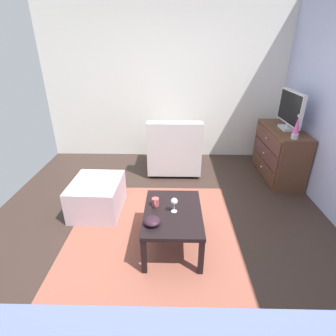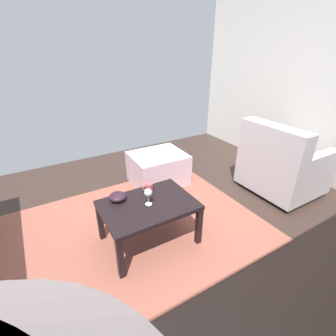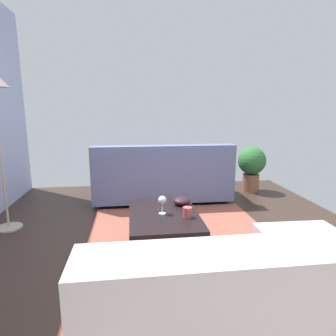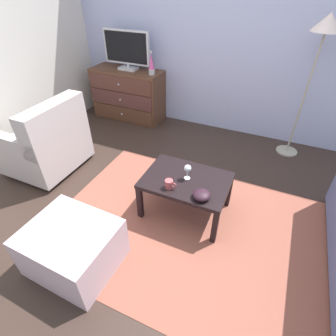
{
  "view_description": "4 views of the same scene",
  "coord_description": "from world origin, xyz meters",
  "views": [
    {
      "loc": [
        2.29,
        0.02,
        1.96
      ],
      "look_at": [
        -0.07,
        -0.03,
        0.83
      ],
      "focal_mm": 27.72,
      "sensor_mm": 36.0,
      "label": 1
    },
    {
      "loc": [
        0.9,
        1.72,
        1.7
      ],
      "look_at": [
        -0.05,
        0.11,
        0.78
      ],
      "focal_mm": 26.53,
      "sensor_mm": 36.0,
      "label": 2
    },
    {
      "loc": [
        -2.21,
        0.29,
        1.3
      ],
      "look_at": [
        0.0,
        0.01,
        0.85
      ],
      "focal_mm": 30.75,
      "sensor_mm": 36.0,
      "label": 3
    },
    {
      "loc": [
        0.74,
        -1.83,
        2.04
      ],
      "look_at": [
        0.01,
        -0.19,
        0.68
      ],
      "focal_mm": 28.0,
      "sensor_mm": 36.0,
      "label": 4
    }
  ],
  "objects": [
    {
      "name": "ground_plane",
      "position": [
        0.0,
        0.0,
        -0.03
      ],
      "size": [
        5.47,
        4.53,
        0.05
      ],
      "primitive_type": "cube",
      "color": "#352620"
    },
    {
      "name": "wall_plain_left",
      "position": [
        -2.5,
        0.0,
        1.35
      ],
      "size": [
        0.12,
        4.53,
        2.7
      ],
      "primitive_type": "cube",
      "color": "silver",
      "rests_on": "ground_plane"
    },
    {
      "name": "area_rug",
      "position": [
        0.2,
        -0.2,
        0.0
      ],
      "size": [
        2.6,
        1.9,
        0.01
      ],
      "primitive_type": "cube",
      "color": "brown",
      "rests_on": "ground_plane"
    },
    {
      "name": "coffee_table",
      "position": [
        0.1,
        0.03,
        0.37
      ],
      "size": [
        0.83,
        0.59,
        0.43
      ],
      "color": "black",
      "rests_on": "ground_plane"
    },
    {
      "name": "wine_glass",
      "position": [
        0.11,
        0.04,
        0.54
      ],
      "size": [
        0.07,
        0.07,
        0.16
      ],
      "color": "silver",
      "rests_on": "coffee_table"
    },
    {
      "name": "mug",
      "position": [
        0.0,
        -0.16,
        0.47
      ],
      "size": [
        0.11,
        0.08,
        0.08
      ],
      "color": "#AA494B",
      "rests_on": "coffee_table"
    },
    {
      "name": "bowl_decorative",
      "position": [
        0.32,
        -0.16,
        0.46
      ],
      "size": [
        0.16,
        0.16,
        0.07
      ],
      "primitive_type": "ellipsoid",
      "color": "black",
      "rests_on": "coffee_table"
    },
    {
      "name": "armchair",
      "position": [
        -1.72,
        0.04,
        0.36
      ],
      "size": [
        0.8,
        0.85,
        0.91
      ],
      "color": "#332319",
      "rests_on": "ground_plane"
    },
    {
      "name": "ottoman",
      "position": [
        -0.52,
        -0.94,
        0.21
      ],
      "size": [
        0.72,
        0.62,
        0.42
      ],
      "primitive_type": "cube",
      "rotation": [
        0.0,
        0.0,
        -0.03
      ],
      "color": "#C2A6B0",
      "rests_on": "ground_plane"
    }
  ]
}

